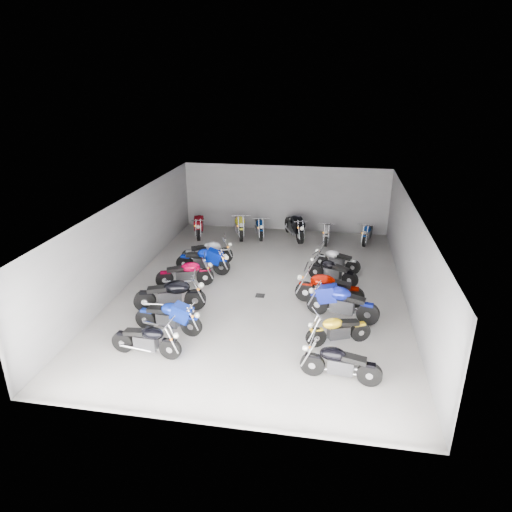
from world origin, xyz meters
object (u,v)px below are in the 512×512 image
object	(u,v)px
motorcycle_right_d	(329,289)
motorcycle_back_e	(327,232)
motorcycle_right_c	(342,303)
motorcycle_back_c	(259,227)
motorcycle_right_a	(340,363)
motorcycle_left_b	(169,317)
motorcycle_left_f	(208,252)
motorcycle_left_a	(147,340)
motorcycle_left_e	(204,261)
motorcycle_right_b	(338,329)
motorcycle_back_b	(240,225)
motorcycle_right_e	(332,271)
motorcycle_left_c	(171,295)
motorcycle_left_d	(186,274)
motorcycle_right_f	(336,260)
motorcycle_back_a	(200,225)
motorcycle_back_f	(367,233)
motorcycle_back_d	(294,226)
drain_grate	(260,296)

from	to	relation	value
motorcycle_right_d	motorcycle_back_e	size ratio (longest dim) A/B	1.18
motorcycle_right_c	motorcycle_back_c	size ratio (longest dim) A/B	1.14
motorcycle_right_c	motorcycle_back_e	bearing A→B (deg)	19.58
motorcycle_right_c	motorcycle_right_a	bearing A→B (deg)	-166.49
motorcycle_left_b	motorcycle_left_f	distance (m)	5.42
motorcycle_left_a	motorcycle_left_e	world-z (taller)	motorcycle_left_e
motorcycle_right_b	motorcycle_back_b	size ratio (longest dim) A/B	0.82
motorcycle_right_e	motorcycle_left_b	bearing A→B (deg)	156.46
motorcycle_left_c	motorcycle_back_b	world-z (taller)	motorcycle_left_c
motorcycle_left_b	motorcycle_right_c	distance (m)	5.38
motorcycle_left_d	motorcycle_right_b	size ratio (longest dim) A/B	1.10
motorcycle_right_f	motorcycle_back_a	bearing A→B (deg)	81.42
motorcycle_left_e	motorcycle_back_c	world-z (taller)	motorcycle_left_e
motorcycle_back_c	motorcycle_left_c	bearing A→B (deg)	62.60
motorcycle_left_d	motorcycle_back_b	distance (m)	5.89
motorcycle_right_a	motorcycle_right_c	distance (m)	3.20
motorcycle_left_c	motorcycle_left_d	world-z (taller)	motorcycle_left_c
motorcycle_right_e	motorcycle_back_f	world-z (taller)	motorcycle_right_e
motorcycle_left_b	motorcycle_back_d	world-z (taller)	motorcycle_back_d
motorcycle_back_a	motorcycle_back_e	xyz separation A→B (m)	(6.05, 0.19, -0.06)
motorcycle_left_c	motorcycle_right_a	bearing A→B (deg)	49.54
motorcycle_left_c	motorcycle_back_f	size ratio (longest dim) A/B	1.22
motorcycle_right_a	motorcycle_back_f	bearing A→B (deg)	0.77
motorcycle_back_d	motorcycle_back_e	xyz separation A→B (m)	(1.53, -0.23, -0.10)
motorcycle_left_c	motorcycle_left_d	distance (m)	1.85
motorcycle_left_c	motorcycle_left_e	distance (m)	3.13
motorcycle_back_e	motorcycle_back_f	bearing A→B (deg)	-172.15
motorcycle_left_c	motorcycle_left_f	size ratio (longest dim) A/B	1.13
motorcycle_left_a	motorcycle_right_f	size ratio (longest dim) A/B	1.11
motorcycle_right_f	motorcycle_back_d	distance (m)	4.11
motorcycle_back_b	motorcycle_back_d	size ratio (longest dim) A/B	1.00
motorcycle_right_a	motorcycle_back_f	size ratio (longest dim) A/B	1.09
motorcycle_left_b	motorcycle_back_e	size ratio (longest dim) A/B	1.09
motorcycle_left_a	motorcycle_right_b	bearing A→B (deg)	110.39
drain_grate	motorcycle_back_b	world-z (taller)	motorcycle_back_b
motorcycle_left_d	motorcycle_back_a	xyz separation A→B (m)	(-1.10, 5.57, 0.03)
motorcycle_back_c	motorcycle_back_d	size ratio (longest dim) A/B	0.89
motorcycle_right_a	drain_grate	bearing A→B (deg)	39.75
motorcycle_left_b	motorcycle_back_b	world-z (taller)	motorcycle_back_b
motorcycle_right_d	motorcycle_back_c	xyz separation A→B (m)	(-3.43, 6.43, -0.07)
motorcycle_left_f	motorcycle_right_a	xyz separation A→B (m)	(5.34, -6.89, -0.01)
motorcycle_left_e	motorcycle_right_e	distance (m)	4.96
motorcycle_right_b	motorcycle_back_b	xyz separation A→B (m)	(-4.70, 8.79, 0.08)
motorcycle_left_e	motorcycle_back_f	size ratio (longest dim) A/B	1.15
motorcycle_left_e	motorcycle_back_e	distance (m)	6.45
motorcycle_left_a	motorcycle_back_a	world-z (taller)	motorcycle_back_a
drain_grate	motorcycle_left_e	xyz separation A→B (m)	(-2.50, 1.58, 0.52)
motorcycle_left_c	motorcycle_back_f	xyz separation A→B (m)	(6.71, 7.84, -0.10)
motorcycle_back_d	motorcycle_right_e	bearing A→B (deg)	86.82
motorcycle_left_a	motorcycle_left_d	xyz separation A→B (m)	(-0.34, 4.45, 0.01)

